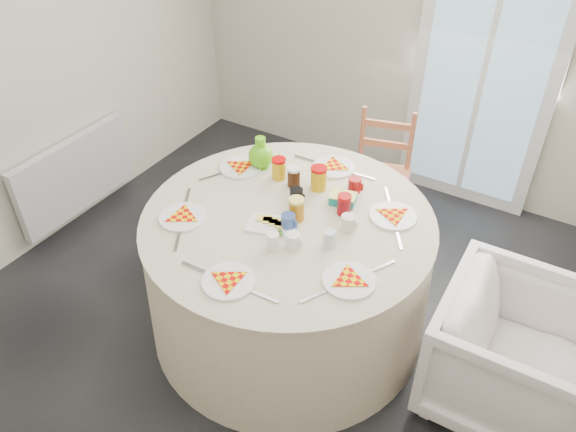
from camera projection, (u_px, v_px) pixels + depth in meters
The scene contains 14 objects.
floor at pixel (292, 336), 3.37m from camera, with size 4.00×4.00×0.00m, color black.
wall_back at pixel (438, 22), 3.92m from camera, with size 4.00×0.02×2.60m, color #BCB5A3.
wall_left at pixel (8, 61), 3.38m from camera, with size 0.02×4.00×2.60m, color #BCB5A3.
glass_door at pixel (486, 71), 3.88m from camera, with size 1.00×0.08×2.10m, color silver.
radiator at pixel (76, 175), 4.06m from camera, with size 0.07×1.00×0.55m, color silver.
table at pixel (288, 274), 3.25m from camera, with size 1.63×1.63×0.83m, color beige.
wooden_chair at pixel (380, 174), 3.91m from camera, with size 0.40×0.38×0.89m, color #B46544, non-canonical shape.
armchair at pixel (517, 352), 2.79m from camera, with size 0.76×0.71×0.78m, color white.
place_settings at pixel (288, 220), 3.01m from camera, with size 1.38×1.38×0.03m, color silver, non-canonical shape.
jar_cluster at pixel (308, 190), 3.15m from camera, with size 0.55×0.27×0.16m, color brown, non-canonical shape.
butter_tub at pixel (342, 203), 3.11m from camera, with size 0.14×0.10×0.06m, color #0F8C80.
green_pitcher at pixel (261, 155), 3.35m from camera, with size 0.15×0.15×0.19m, color #55BC11, non-canonical shape.
cheese_platter at pixel (272, 228), 2.95m from camera, with size 0.26×0.17×0.03m, color silver, non-canonical shape.
mugs_glasses at pixel (314, 220), 2.94m from camera, with size 0.56×0.56×0.10m, color gray, non-canonical shape.
Camera 1 is at (1.12, -1.91, 2.63)m, focal length 35.00 mm.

